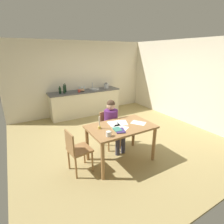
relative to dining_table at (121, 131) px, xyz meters
The scene contains 26 objects.
ground_plane 1.20m from the dining_table, 61.62° to the left, with size 5.20×5.20×0.04m, color tan.
wall_back 3.55m from the dining_table, 82.35° to the left, with size 5.20×0.12×2.60m, color silver.
wall_right 3.24m from the dining_table, 15.68° to the left, with size 0.12×5.20×2.60m, color silver.
kitchen_counter 3.14m from the dining_table, 81.47° to the left, with size 2.56×0.64×0.90m.
dining_table is the anchor object (origin of this frame).
chair_at_table 0.69m from the dining_table, 81.86° to the left, with size 0.43×0.43×0.87m.
person_seated 0.52m from the dining_table, 78.50° to the left, with size 0.34×0.61×1.19m.
chair_side_empty 0.95m from the dining_table, behind, with size 0.43×0.43×0.87m.
coffee_mug 0.54m from the dining_table, 148.40° to the right, with size 0.13×0.09×0.09m.
candlestick 0.48m from the dining_table, 166.72° to the left, with size 0.06×0.06×0.26m.
book_magazine 0.24m from the dining_table, 141.85° to the right, with size 0.13×0.19×0.02m, color #39806F.
book_cookery 0.27m from the dining_table, 126.66° to the right, with size 0.17×0.23×0.02m, color #3E2F68.
paper_letter 0.22m from the dining_table, 111.30° to the left, with size 0.21×0.30×0.00m, color white.
paper_bill 0.43m from the dining_table, ahead, with size 0.21×0.30×0.00m, color white.
paper_envelope 0.15m from the dining_table, 128.56° to the right, with size 0.21×0.30×0.00m, color white.
paper_receipt 0.22m from the dining_table, 48.89° to the left, with size 0.21×0.30×0.00m, color white.
sink_unit 3.23m from the dining_table, 74.81° to the left, with size 0.36×0.36×0.24m.
bottle_oil 3.12m from the dining_table, 97.71° to the left, with size 0.08×0.08×0.25m.
bottle_vinegar 3.08m from the dining_table, 95.40° to the left, with size 0.06×0.06×0.31m.
bottle_wine_red 3.21m from the dining_table, 93.68° to the left, with size 0.06×0.06×0.30m.
mixing_bowl 3.07m from the dining_table, 83.64° to the left, with size 0.19×0.19×0.09m, color tan.
stovetop_kettle 3.40m from the dining_table, 66.53° to the left, with size 0.18×0.18×0.22m.
wine_glass_near_sink 3.31m from the dining_table, 80.99° to the left, with size 0.07×0.07×0.15m.
wine_glass_by_kettle 3.29m from the dining_table, 82.64° to the left, with size 0.07×0.07×0.15m.
wine_glass_back_left 3.28m from the dining_table, 84.33° to the left, with size 0.07×0.07×0.15m.
teacup_on_counter 2.97m from the dining_table, 86.23° to the left, with size 0.11×0.08×0.09m.
Camera 1 is at (-2.25, -3.56, 2.22)m, focal length 27.84 mm.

